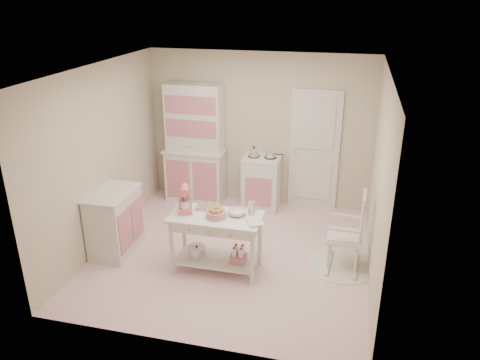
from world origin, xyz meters
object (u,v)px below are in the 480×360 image
rocking_chair (345,230)px  stand_mixer (185,200)px  hutch (194,144)px  stove (262,182)px  bread_basket (216,214)px  base_cabinet (115,222)px  work_table (216,243)px

rocking_chair → stand_mixer: size_ratio=3.24×
hutch → stove: bearing=-2.4°
hutch → bread_basket: (1.01, -2.14, -0.19)m
stove → base_cabinet: bearing=-132.2°
base_cabinet → rocking_chair: size_ratio=0.84×
stand_mixer → work_table: bearing=-22.4°
stand_mixer → hutch: bearing=85.8°
rocking_chair → stand_mixer: (-2.07, -0.45, 0.42)m
hutch → bread_basket: size_ratio=8.32×
hutch → stand_mixer: hutch is taller
base_cabinet → work_table: size_ratio=0.77×
stove → rocking_chair: (1.44, -1.57, 0.09)m
work_table → bread_basket: 0.45m
bread_basket → hutch: bearing=115.4°
base_cabinet → rocking_chair: 3.20m
stand_mixer → bread_basket: (0.44, -0.07, -0.12)m
rocking_chair → bread_basket: 1.73m
stove → work_table: (-0.21, -2.04, -0.06)m
base_cabinet → stand_mixer: stand_mixer is taller
hutch → bread_basket: 2.38m
base_cabinet → bread_basket: 1.61m
base_cabinet → hutch: bearing=74.6°
stand_mixer → bread_basket: bearing=-28.7°
work_table → hutch: bearing=115.5°
base_cabinet → work_table: 1.54m
rocking_chair → work_table: 1.72m
stove → bread_basket: (-0.19, -2.09, 0.39)m
bread_basket → rocking_chair: bearing=17.7°
stove → rocking_chair: 2.13m
stove → rocking_chair: rocking_chair is taller
hutch → stove: (1.20, -0.05, -0.58)m
hutch → base_cabinet: bearing=-105.4°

